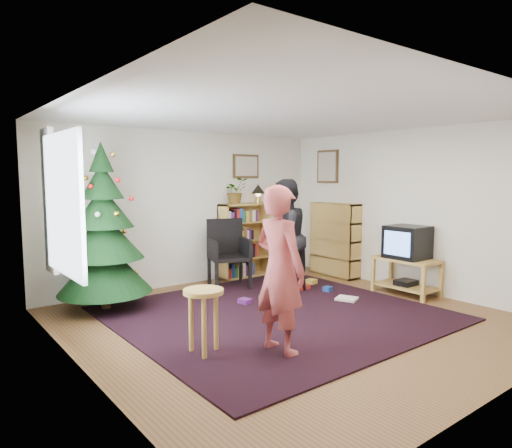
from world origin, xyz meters
TOP-DOWN VIEW (x-y plane):
  - floor at (0.00, 0.00)m, footprint 5.00×5.00m
  - ceiling at (0.00, 0.00)m, footprint 5.00×5.00m
  - wall_back at (0.00, 2.50)m, footprint 5.00×0.02m
  - wall_front at (0.00, -2.50)m, footprint 5.00×0.02m
  - wall_left at (-2.50, 0.00)m, footprint 0.02×5.00m
  - wall_right at (2.50, 0.00)m, footprint 0.02×5.00m
  - rug at (0.00, 0.30)m, footprint 3.80×3.60m
  - window_pane at (-2.47, 0.60)m, footprint 0.04×1.20m
  - curtain at (-2.43, 1.30)m, footprint 0.06×0.35m
  - picture_back at (1.15, 2.48)m, footprint 0.55×0.03m
  - picture_right at (2.48, 1.75)m, footprint 0.03×0.50m
  - christmas_tree at (-1.65, 1.84)m, footprint 1.23×1.23m
  - bookshelf_back at (1.02, 2.34)m, footprint 0.95×0.30m
  - bookshelf_right at (2.34, 1.42)m, footprint 0.30×0.95m
  - tv_stand at (2.22, -0.14)m, footprint 0.51×0.93m
  - crt_tv at (2.22, -0.14)m, footprint 0.52×0.56m
  - armchair at (0.33, 1.95)m, footprint 0.76×0.78m
  - stool at (-1.43, -0.29)m, footprint 0.40×0.40m
  - person_standing at (-0.79, -0.71)m, footprint 0.45×0.65m
  - person_by_chair at (0.79, 1.02)m, footprint 0.97×0.84m
  - potted_plant at (0.82, 2.34)m, footprint 0.44×0.39m
  - table_lamp at (1.32, 2.34)m, footprint 0.25×0.25m
  - floor_clutter at (0.91, 0.84)m, footprint 1.76×1.22m

SIDE VIEW (x-z plane):
  - floor at x=0.00m, z-range 0.00..0.00m
  - rug at x=0.00m, z-range 0.00..0.02m
  - floor_clutter at x=0.91m, z-range 0.00..0.08m
  - tv_stand at x=2.22m, z-range 0.05..0.60m
  - stool at x=-1.43m, z-range 0.18..0.85m
  - armchair at x=0.33m, z-range 0.05..1.13m
  - bookshelf_back at x=1.02m, z-range 0.01..1.31m
  - bookshelf_right at x=2.34m, z-range 0.01..1.31m
  - crt_tv at x=2.22m, z-range 0.55..1.04m
  - person_standing at x=-0.79m, z-range 0.00..1.69m
  - person_by_chair at x=0.79m, z-range 0.00..1.73m
  - christmas_tree at x=-1.65m, z-range -0.19..2.04m
  - wall_back at x=0.00m, z-range 0.00..2.50m
  - wall_front at x=0.00m, z-range 0.00..2.50m
  - wall_left at x=-2.50m, z-range 0.00..2.50m
  - wall_right at x=2.50m, z-range 0.00..2.50m
  - window_pane at x=-2.47m, z-range 0.80..2.20m
  - curtain at x=-2.43m, z-range 0.70..2.30m
  - table_lamp at x=1.32m, z-range 1.36..1.69m
  - potted_plant at x=0.82m, z-range 1.30..1.75m
  - picture_back at x=1.15m, z-range 1.74..2.16m
  - picture_right at x=2.48m, z-range 1.65..2.25m
  - ceiling at x=0.00m, z-range 2.50..2.50m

